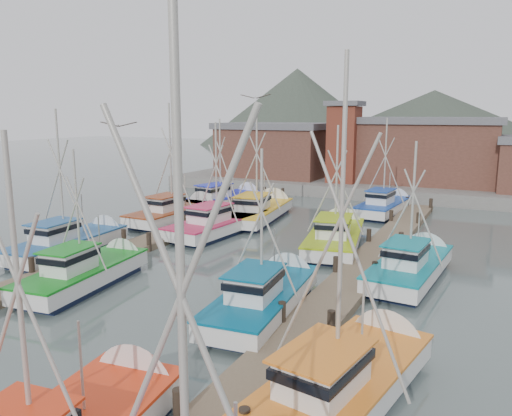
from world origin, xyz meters
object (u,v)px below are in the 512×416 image
at_px(lookout_tower, 344,141).
at_px(boat_8, 223,223).
at_px(boat_4, 90,272).
at_px(boat_12, 260,211).

height_order(lookout_tower, boat_8, lookout_tower).
distance_m(lookout_tower, boat_8, 22.23).
relative_size(lookout_tower, boat_4, 1.01).
relative_size(boat_4, boat_12, 0.79).
height_order(boat_4, boat_12, boat_12).
height_order(boat_8, boat_12, boat_12).
height_order(boat_4, boat_8, boat_8).
xyz_separation_m(lookout_tower, boat_12, (-2.09, -16.15, -4.87)).
bearing_deg(boat_4, boat_8, 81.94).
relative_size(boat_4, boat_8, 0.85).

